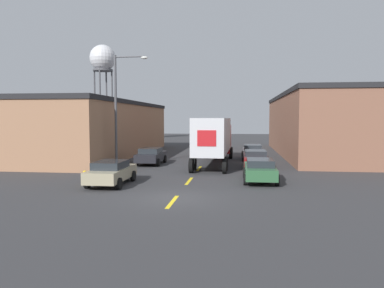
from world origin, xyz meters
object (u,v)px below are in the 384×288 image
at_px(parked_car_right_far, 252,151).
at_px(parked_car_right_near, 260,169).
at_px(parked_car_right_mid, 255,158).
at_px(fire_hydrant, 85,178).
at_px(semi_truck, 215,137).
at_px(parked_car_left_far, 151,155).
at_px(water_tower, 103,60).
at_px(parked_car_left_near, 111,172).
at_px(street_lamp, 119,103).

height_order(parked_car_right_far, parked_car_right_near, same).
height_order(parked_car_right_mid, fire_hydrant, parked_car_right_mid).
bearing_deg(semi_truck, parked_car_right_mid, -31.82).
distance_m(parked_car_right_mid, parked_car_left_far, 8.96).
relative_size(semi_truck, water_tower, 0.78).
relative_size(parked_car_right_far, water_tower, 0.27).
bearing_deg(parked_car_left_near, parked_car_right_mid, 44.70).
bearing_deg(parked_car_left_far, parked_car_right_near, -41.85).
xyz_separation_m(semi_truck, fire_hydrant, (-6.96, -11.35, -1.95)).
bearing_deg(street_lamp, parked_car_right_far, 35.36).
height_order(parked_car_left_near, parked_car_right_far, same).
xyz_separation_m(parked_car_right_mid, fire_hydrant, (-10.36, -9.13, -0.33)).
relative_size(parked_car_right_far, street_lamp, 0.51).
height_order(parked_car_right_mid, water_tower, water_tower).
bearing_deg(street_lamp, parked_car_right_mid, 5.83).
distance_m(parked_car_right_mid, street_lamp, 11.73).
xyz_separation_m(semi_truck, parked_car_left_near, (-5.45, -10.98, -1.62)).
xyz_separation_m(parked_car_left_near, parked_car_right_mid, (8.86, 8.76, 0.00)).
relative_size(parked_car_right_near, parked_car_left_far, 1.00).
bearing_deg(water_tower, parked_car_right_mid, -53.50).
bearing_deg(parked_car_right_mid, water_tower, 126.50).
relative_size(street_lamp, fire_hydrant, 10.16).
xyz_separation_m(parked_car_left_near, parked_car_right_far, (8.86, 15.34, 0.00)).
bearing_deg(water_tower, parked_car_right_near, -58.16).
height_order(parked_car_left_far, street_lamp, street_lamp).
bearing_deg(parked_car_right_far, street_lamp, -144.64).
bearing_deg(parked_car_right_mid, parked_car_right_far, 90.00).
bearing_deg(water_tower, street_lamp, -67.71).
bearing_deg(semi_truck, fire_hydrant, -120.25).
bearing_deg(semi_truck, parked_car_left_near, -115.13).
bearing_deg(street_lamp, water_tower, 112.29).
xyz_separation_m(parked_car_left_far, water_tower, (-16.41, 32.76, 13.48)).
height_order(parked_car_left_near, street_lamp, street_lamp).
distance_m(semi_truck, parked_car_right_near, 9.55).
bearing_deg(parked_car_right_near, parked_car_right_mid, 90.00).
bearing_deg(fire_hydrant, street_lamp, 93.24).
xyz_separation_m(parked_car_right_near, water_tower, (-25.27, 40.69, 13.48)).
relative_size(parked_car_left_near, water_tower, 0.27).
relative_size(parked_car_left_far, water_tower, 0.27).
distance_m(semi_truck, parked_car_right_mid, 4.38).
bearing_deg(semi_truck, parked_car_left_far, -170.01).
relative_size(parked_car_left_near, parked_car_right_far, 1.00).
distance_m(semi_truck, parked_car_left_far, 5.74).
xyz_separation_m(parked_car_right_mid, parked_car_left_far, (-8.86, 1.38, 0.00)).
distance_m(parked_car_right_far, parked_car_left_far, 10.26).
bearing_deg(parked_car_left_near, water_tower, 110.93).
height_order(semi_truck, parked_car_left_far, semi_truck).
relative_size(parked_car_right_mid, water_tower, 0.27).
xyz_separation_m(semi_truck, parked_car_right_far, (3.41, 4.35, -1.62)).
height_order(street_lamp, fire_hydrant, street_lamp).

